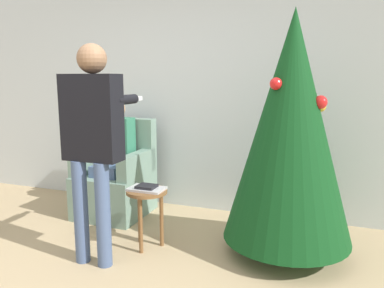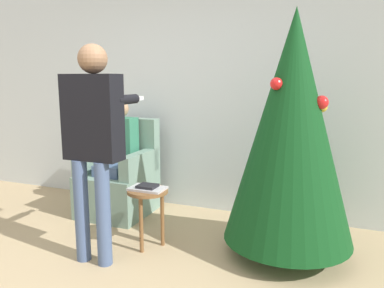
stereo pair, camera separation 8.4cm
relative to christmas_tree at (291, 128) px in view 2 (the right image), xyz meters
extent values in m
cube|color=silver|center=(-1.22, 0.91, 0.23)|extent=(8.00, 0.06, 2.70)
cylinder|color=brown|center=(0.00, 0.00, -1.04)|extent=(0.10, 0.10, 0.15)
cone|color=#0F4219|center=(0.00, 0.00, 0.00)|extent=(1.09, 1.09, 1.94)
sphere|color=red|center=(-0.11, -0.15, 0.36)|extent=(0.10, 0.10, 0.10)
sphere|color=gold|center=(0.22, 0.07, 0.18)|extent=(0.09, 0.09, 0.09)
sphere|color=red|center=(0.23, -0.02, 0.22)|extent=(0.11, 0.11, 0.11)
cube|color=gray|center=(-1.93, 0.34, -0.88)|extent=(0.71, 0.75, 0.47)
cube|color=gray|center=(-1.93, 0.65, -0.35)|extent=(0.71, 0.14, 0.59)
cube|color=gray|center=(-2.23, 0.34, -0.52)|extent=(0.12, 0.67, 0.26)
cube|color=gray|center=(-1.64, 0.34, -0.52)|extent=(0.12, 0.67, 0.26)
cylinder|color=#475B84|center=(-2.03, 0.14, -0.88)|extent=(0.11, 0.11, 0.47)
cylinder|color=#475B84|center=(-1.83, 0.14, -0.88)|extent=(0.11, 0.11, 0.47)
cube|color=#475B84|center=(-1.93, 0.29, -0.59)|extent=(0.32, 0.40, 0.12)
cube|color=#337A5B|center=(-1.93, 0.44, -0.28)|extent=(0.36, 0.20, 0.50)
sphere|color=tan|center=(-1.93, 0.44, 0.07)|extent=(0.20, 0.20, 0.20)
cylinder|color=#475B84|center=(-1.59, -0.73, -0.68)|extent=(0.12, 0.12, 0.87)
cylinder|color=#475B84|center=(-1.38, -0.73, -0.68)|extent=(0.12, 0.12, 0.87)
cube|color=black|center=(-1.48, -0.67, 0.10)|extent=(0.48, 0.20, 0.69)
sphere|color=#936B4C|center=(-1.48, -0.63, 0.56)|extent=(0.24, 0.24, 0.24)
cylinder|color=black|center=(-1.69, -0.48, 0.23)|extent=(0.08, 0.30, 0.08)
cylinder|color=black|center=(-1.28, -0.48, 0.23)|extent=(0.08, 0.30, 0.08)
cube|color=white|center=(-1.28, -0.29, 0.23)|extent=(0.04, 0.14, 0.04)
cylinder|color=brown|center=(-1.20, -0.29, -0.59)|extent=(0.37, 0.37, 0.03)
cylinder|color=brown|center=(-1.20, -0.42, -0.87)|extent=(0.04, 0.04, 0.51)
cylinder|color=brown|center=(-1.09, -0.23, -0.87)|extent=(0.04, 0.04, 0.51)
cylinder|color=brown|center=(-1.31, -0.23, -0.87)|extent=(0.04, 0.04, 0.51)
cube|color=silver|center=(-1.20, -0.29, -0.57)|extent=(0.32, 0.21, 0.02)
cube|color=black|center=(-1.20, -0.29, -0.55)|extent=(0.17, 0.15, 0.02)
camera|label=1|loc=(0.29, -3.19, 0.41)|focal=35.00mm
camera|label=2|loc=(0.37, -3.16, 0.41)|focal=35.00mm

